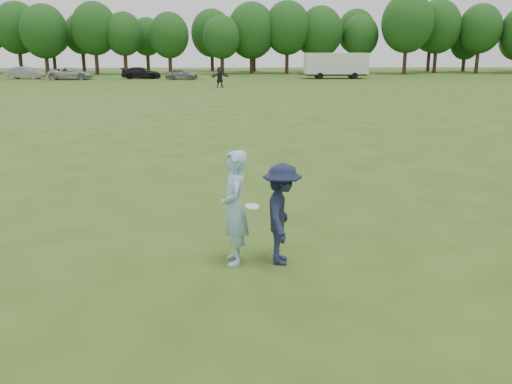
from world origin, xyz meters
TOP-DOWN VIEW (x-y plane):
  - ground at (0.00, 0.00)m, footprint 200.00×200.00m
  - thrower at (0.10, -0.41)m, footprint 0.57×0.82m
  - defender at (0.97, -0.44)m, footprint 0.85×1.30m
  - player_far_d at (-1.29, 45.38)m, footprint 1.97×1.05m
  - car_b at (-26.31, 61.30)m, footprint 4.80×2.10m
  - car_c at (-20.15, 59.60)m, footprint 5.44×2.68m
  - car_d at (-11.74, 61.31)m, footprint 5.06×2.25m
  - car_e at (-6.39, 59.10)m, footprint 4.13×2.02m
  - field_cone at (20.78, 46.36)m, footprint 0.28×0.28m
  - disc_in_play at (0.42, -0.58)m, footprint 0.33×0.33m
  - cargo_trailer at (13.18, 60.67)m, footprint 9.00×2.75m
  - treeline at (2.81, 76.90)m, footprint 130.35×18.39m

SIDE VIEW (x-z plane):
  - ground at x=0.00m, z-range 0.00..0.00m
  - field_cone at x=20.78m, z-range 0.00..0.30m
  - car_e at x=-6.39m, z-range 0.00..1.35m
  - car_d at x=-11.74m, z-range 0.00..1.44m
  - car_c at x=-20.15m, z-range 0.00..1.49m
  - car_b at x=-26.31m, z-range 0.00..1.53m
  - defender at x=0.97m, z-range 0.00..1.90m
  - player_far_d at x=-1.29m, z-range 0.00..2.03m
  - thrower at x=0.10m, z-range 0.00..2.13m
  - disc_in_play at x=0.42m, z-range 1.10..1.18m
  - cargo_trailer at x=13.18m, z-range 0.18..3.38m
  - treeline at x=2.81m, z-range 0.39..12.13m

